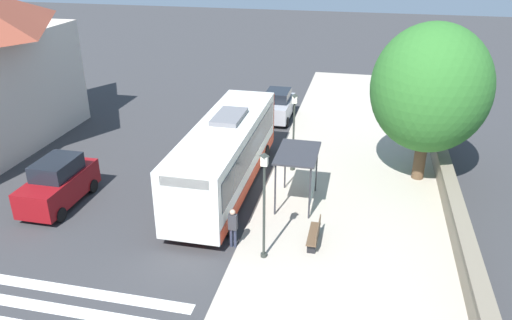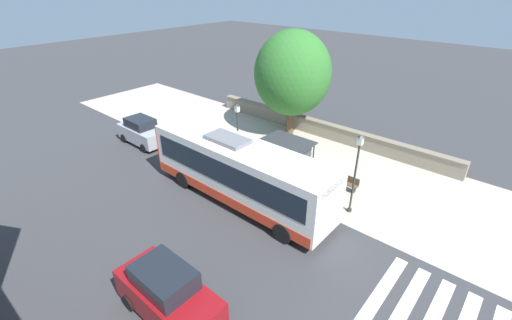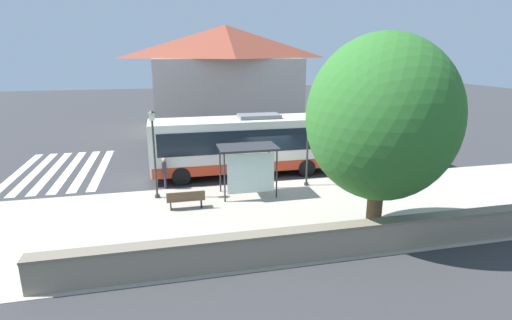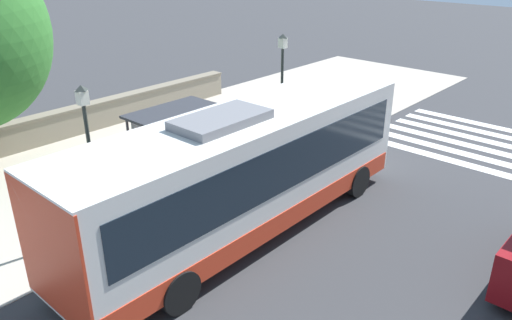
% 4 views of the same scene
% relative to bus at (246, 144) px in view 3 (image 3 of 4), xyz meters
% --- Properties ---
extents(ground_plane, '(120.00, 120.00, 0.00)m').
position_rel_bus_xyz_m(ground_plane, '(-1.75, -1.07, -1.83)').
color(ground_plane, '#353538').
rests_on(ground_plane, ground).
extents(sidewalk_plaza, '(9.00, 44.00, 0.02)m').
position_rel_bus_xyz_m(sidewalk_plaza, '(-6.25, -1.07, -1.82)').
color(sidewalk_plaza, '#ADA393').
rests_on(sidewalk_plaza, ground).
extents(crosswalk_stripes, '(9.00, 5.25, 0.01)m').
position_rel_bus_xyz_m(crosswalk_stripes, '(3.25, 10.87, -1.83)').
color(crosswalk_stripes, silver).
rests_on(crosswalk_stripes, ground).
extents(stone_wall, '(0.60, 20.00, 1.16)m').
position_rel_bus_xyz_m(stone_wall, '(-10.30, -1.07, -1.24)').
color(stone_wall, gray).
rests_on(stone_wall, ground).
extents(background_building, '(7.41, 13.75, 9.31)m').
position_rel_bus_xyz_m(background_building, '(15.12, -1.30, 2.95)').
color(background_building, beige).
rests_on(background_building, ground).
extents(bus, '(2.71, 10.87, 3.53)m').
position_rel_bus_xyz_m(bus, '(0.00, 0.00, 0.00)').
color(bus, silver).
rests_on(bus, ground).
extents(bus_shelter, '(1.80, 2.87, 2.53)m').
position_rel_bus_xyz_m(bus_shelter, '(-3.66, 0.62, 0.28)').
color(bus_shelter, '#2D2D33').
rests_on(bus_shelter, ground).
extents(pedestrian, '(0.34, 0.22, 1.69)m').
position_rel_bus_xyz_m(pedestrian, '(-1.60, 4.68, -0.84)').
color(pedestrian, '#2D3347').
rests_on(pedestrian, ground).
extents(bench, '(0.40, 1.74, 0.88)m').
position_rel_bus_xyz_m(bench, '(-4.72, 3.79, -1.35)').
color(bench, brown).
rests_on(bench, ground).
extents(street_lamp_near, '(0.28, 0.28, 4.16)m').
position_rel_bus_xyz_m(street_lamp_near, '(-2.81, -2.76, 0.64)').
color(street_lamp_near, '#2D332D').
rests_on(street_lamp_near, ground).
extents(street_lamp_far, '(0.28, 0.28, 4.38)m').
position_rel_bus_xyz_m(street_lamp_far, '(-2.92, 5.10, 0.76)').
color(street_lamp_far, '#2D332D').
rests_on(street_lamp_far, ground).
extents(shade_tree, '(5.56, 5.56, 7.76)m').
position_rel_bus_xyz_m(shade_tree, '(-9.13, -3.22, 2.85)').
color(shade_tree, brown).
rests_on(shade_tree, ground).
extents(parked_car_behind_bus, '(1.86, 3.94, 1.94)m').
position_rel_bus_xyz_m(parked_car_behind_bus, '(-0.63, -10.28, -0.89)').
color(parked_car_behind_bus, '#9EA0A8').
rests_on(parked_car_behind_bus, ground).
extents(parked_car_far_lane, '(1.90, 4.19, 2.17)m').
position_rel_bus_xyz_m(parked_car_far_lane, '(6.98, 3.08, -0.79)').
color(parked_car_far_lane, maroon).
rests_on(parked_car_far_lane, ground).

